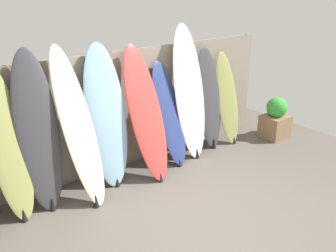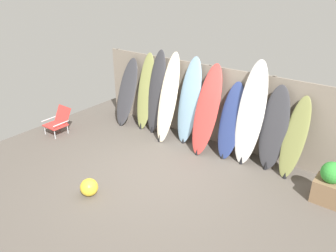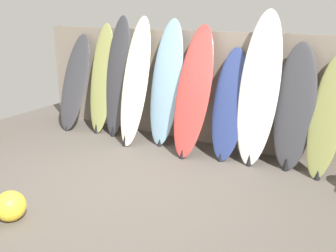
# 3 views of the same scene
# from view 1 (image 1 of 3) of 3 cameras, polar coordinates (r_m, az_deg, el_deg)

# --- Properties ---
(ground) EXTENTS (7.68, 7.68, 0.00)m
(ground) POSITION_cam_1_polar(r_m,az_deg,el_deg) (4.63, 5.56, -15.12)
(ground) COLOR #5B544C
(fence_back) EXTENTS (6.08, 0.11, 1.80)m
(fence_back) POSITION_cam_1_polar(r_m,az_deg,el_deg) (5.64, -8.33, 2.07)
(fence_back) COLOR gray
(fence_back) RESTS_ON ground
(surfboard_olive_1) EXTENTS (0.50, 0.58, 1.89)m
(surfboard_olive_1) POSITION_cam_1_polar(r_m,az_deg,el_deg) (4.78, -23.28, -2.81)
(surfboard_olive_1) COLOR olive
(surfboard_olive_1) RESTS_ON ground
(surfboard_charcoal_2) EXTENTS (0.58, 0.53, 2.03)m
(surfboard_charcoal_2) POSITION_cam_1_polar(r_m,az_deg,el_deg) (4.82, -19.22, -1.04)
(surfboard_charcoal_2) COLOR #38383D
(surfboard_charcoal_2) RESTS_ON ground
(surfboard_cream_3) EXTENTS (0.54, 0.86, 2.03)m
(surfboard_cream_3) POSITION_cam_1_polar(r_m,az_deg,el_deg) (4.86, -13.53, -0.30)
(surfboard_cream_3) COLOR beige
(surfboard_cream_3) RESTS_ON ground
(surfboard_skyblue_4) EXTENTS (0.64, 0.57, 1.99)m
(surfboard_skyblue_4) POSITION_cam_1_polar(r_m,az_deg,el_deg) (5.19, -9.41, 1.31)
(surfboard_skyblue_4) COLOR #8CB7D6
(surfboard_skyblue_4) RESTS_ON ground
(surfboard_red_5) EXTENTS (0.55, 0.80, 1.92)m
(surfboard_red_5) POSITION_cam_1_polar(r_m,az_deg,el_deg) (5.36, -3.37, 1.84)
(surfboard_red_5) COLOR #D13D38
(surfboard_red_5) RESTS_ON ground
(surfboard_navy_6) EXTENTS (0.53, 0.66, 1.60)m
(surfboard_navy_6) POSITION_cam_1_polar(r_m,az_deg,el_deg) (5.81, 0.21, 1.72)
(surfboard_navy_6) COLOR navy
(surfboard_navy_6) RESTS_ON ground
(surfboard_white_7) EXTENTS (0.59, 0.55, 2.14)m
(surfboard_white_7) POSITION_cam_1_polar(r_m,az_deg,el_deg) (5.99, 3.29, 4.96)
(surfboard_white_7) COLOR white
(surfboard_white_7) RESTS_ON ground
(surfboard_charcoal_8) EXTENTS (0.55, 0.42, 1.72)m
(surfboard_charcoal_8) POSITION_cam_1_polar(r_m,az_deg,el_deg) (6.40, 6.28, 4.05)
(surfboard_charcoal_8) COLOR #38383D
(surfboard_charcoal_8) RESTS_ON ground
(surfboard_olive_9) EXTENTS (0.49, 0.58, 1.59)m
(surfboard_olive_9) POSITION_cam_1_polar(r_m,az_deg,el_deg) (6.70, 9.01, 4.08)
(surfboard_olive_9) COLOR olive
(surfboard_olive_9) RESTS_ON ground
(planter_box) EXTENTS (0.47, 0.42, 0.77)m
(planter_box) POSITION_cam_1_polar(r_m,az_deg,el_deg) (7.16, 16.07, 1.02)
(planter_box) COLOR #846647
(planter_box) RESTS_ON ground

